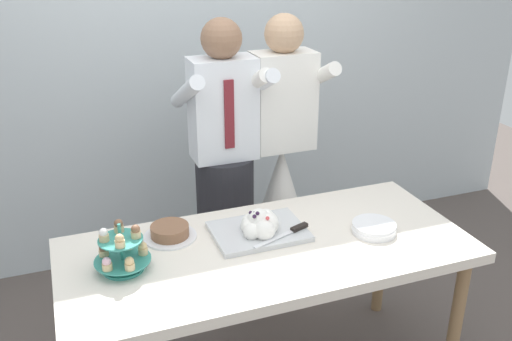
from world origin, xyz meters
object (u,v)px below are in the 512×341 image
at_px(dessert_table, 268,260).
at_px(person_groom, 225,186).
at_px(cupcake_stand, 122,252).
at_px(main_cake_tray, 260,226).
at_px(round_cake, 170,232).
at_px(plate_stack, 374,228).
at_px(person_bride, 281,201).

xyz_separation_m(dessert_table, person_groom, (0.03, 0.72, 0.05)).
relative_size(dessert_table, cupcake_stand, 7.83).
bearing_deg(main_cake_tray, dessert_table, -92.99).
distance_m(round_cake, person_groom, 0.65).
xyz_separation_m(plate_stack, round_cake, (-0.89, 0.28, 0.00)).
distance_m(main_cake_tray, person_groom, 0.62).
relative_size(dessert_table, main_cake_tray, 4.21).
bearing_deg(cupcake_stand, main_cake_tray, 6.72).
xyz_separation_m(dessert_table, plate_stack, (0.50, -0.06, 0.10)).
relative_size(person_groom, person_bride, 1.00).
relative_size(main_cake_tray, plate_stack, 2.09).
distance_m(plate_stack, person_bride, 0.84).
relative_size(dessert_table, person_bride, 1.08).
bearing_deg(round_cake, plate_stack, -17.49).
bearing_deg(plate_stack, round_cake, 162.51).
bearing_deg(plate_stack, main_cake_tray, 161.59).
height_order(cupcake_stand, round_cake, cupcake_stand).
distance_m(cupcake_stand, person_bride, 1.26).
height_order(dessert_table, main_cake_tray, main_cake_tray).
xyz_separation_m(plate_stack, person_groom, (-0.47, 0.78, -0.05)).
bearing_deg(plate_stack, cupcake_stand, 175.38).
bearing_deg(round_cake, cupcake_stand, -141.27).
relative_size(plate_stack, round_cake, 0.85).
relative_size(plate_stack, person_groom, 0.12).
bearing_deg(cupcake_stand, round_cake, 38.73).
bearing_deg(round_cake, person_bride, 34.52).
relative_size(dessert_table, plate_stack, 8.78).
bearing_deg(dessert_table, main_cake_tray, 87.01).
bearing_deg(person_bride, dessert_table, -116.94).
distance_m(main_cake_tray, round_cake, 0.41).
height_order(dessert_table, person_groom, person_groom).
distance_m(dessert_table, plate_stack, 0.51).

